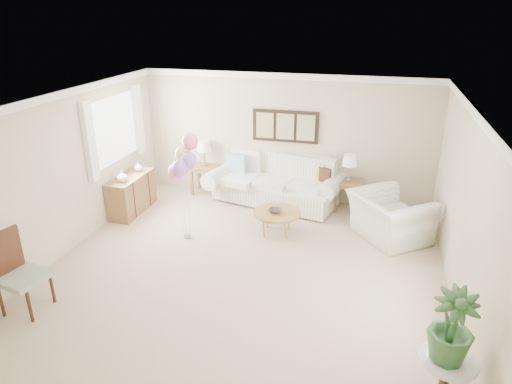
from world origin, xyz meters
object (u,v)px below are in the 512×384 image
balloon_cluster (183,160)px  sofa (276,184)px  accent_chair (17,271)px  armchair (389,217)px  coffee_table (277,213)px

balloon_cluster → sofa: bearing=59.9°
sofa → accent_chair: accent_chair is taller
accent_chair → balloon_cluster: (1.35, 2.45, 0.86)m
armchair → accent_chair: accent_chair is taller
sofa → armchair: bearing=-25.4°
coffee_table → armchair: armchair is taller
coffee_table → sofa: bearing=103.2°
sofa → accent_chair: (-2.50, -4.42, 0.19)m
sofa → balloon_cluster: (-1.14, -1.97, 1.05)m
coffee_table → balloon_cluster: (-1.47, -0.58, 1.05)m
sofa → armchair: 2.49m
coffee_table → accent_chair: (-2.82, -3.03, 0.19)m
sofa → coffee_table: sofa is taller
sofa → accent_chair: bearing=-119.5°
armchair → sofa: bearing=26.7°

